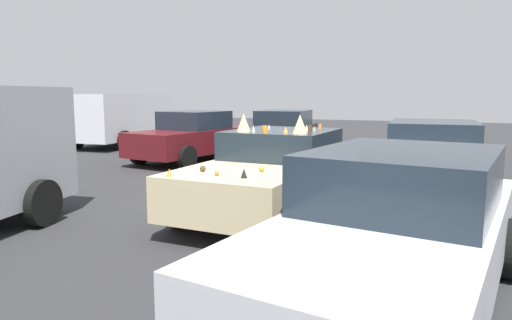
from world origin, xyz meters
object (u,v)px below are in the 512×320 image
(parked_sedan_far_left, at_px, (398,231))
(parked_sedan_behind_right, at_px, (281,133))
(parked_sedan_row_back_far, at_px, (432,157))
(parked_sedan_behind_left, at_px, (192,137))
(art_car_decorated, at_px, (275,172))
(parked_van_near_left, at_px, (123,117))

(parked_sedan_far_left, bearing_deg, parked_sedan_behind_right, -146.11)
(parked_sedan_row_back_far, bearing_deg, parked_sedan_behind_left, 70.16)
(art_car_decorated, relative_size, parked_van_near_left, 0.86)
(parked_sedan_behind_right, bearing_deg, parked_sedan_far_left, 20.47)
(parked_sedan_behind_right, relative_size, parked_sedan_far_left, 0.89)
(art_car_decorated, relative_size, parked_sedan_behind_right, 1.05)
(parked_van_near_left, height_order, parked_sedan_behind_left, parked_van_near_left)
(parked_sedan_row_back_far, bearing_deg, parked_sedan_far_left, 176.45)
(parked_sedan_behind_right, relative_size, parked_sedan_behind_left, 0.97)
(art_car_decorated, bearing_deg, parked_van_near_left, -127.41)
(parked_sedan_row_back_far, bearing_deg, parked_van_near_left, 64.51)
(art_car_decorated, height_order, parked_sedan_behind_right, art_car_decorated)
(art_car_decorated, height_order, parked_van_near_left, parked_van_near_left)
(parked_sedan_behind_left, relative_size, parked_sedan_far_left, 0.92)
(parked_van_near_left, relative_size, parked_sedan_far_left, 1.09)
(parked_sedan_behind_right, xyz_separation_m, parked_sedan_row_back_far, (-4.57, -4.77, -0.01))
(parked_van_near_left, distance_m, parked_sedan_behind_right, 6.85)
(parked_sedan_behind_right, bearing_deg, parked_sedan_row_back_far, 42.43)
(art_car_decorated, height_order, parked_sedan_behind_left, art_car_decorated)
(parked_sedan_row_back_far, bearing_deg, parked_sedan_behind_right, 44.57)
(art_car_decorated, relative_size, parked_sedan_behind_left, 1.01)
(parked_sedan_behind_left, bearing_deg, parked_sedan_behind_right, 147.40)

